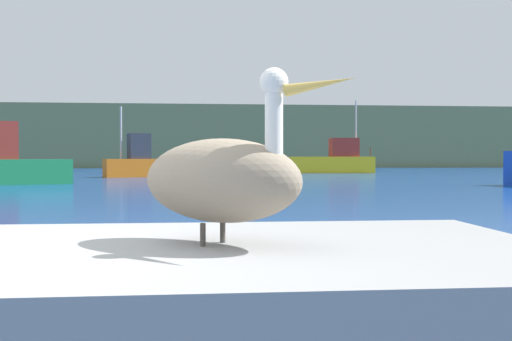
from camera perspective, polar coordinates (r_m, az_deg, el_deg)
name	(u,v)px	position (r m, az deg, el deg)	size (l,w,h in m)	color
hillside_backdrop	(189,138)	(71.66, -6.53, 3.20)	(140.00, 12.60, 7.15)	#6B7A51
pier_dock	(220,311)	(3.19, -3.52, -13.53)	(3.56, 2.19, 0.70)	gray
pelican	(222,178)	(3.08, -3.34, -0.74)	(1.14, 1.03, 0.91)	gray
fishing_boat_yellow	(334,160)	(44.54, 7.67, 0.98)	(6.36, 2.30, 5.49)	yellow
fishing_boat_orange	(144,163)	(35.53, -10.92, 0.73)	(5.00, 2.91, 4.18)	orange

